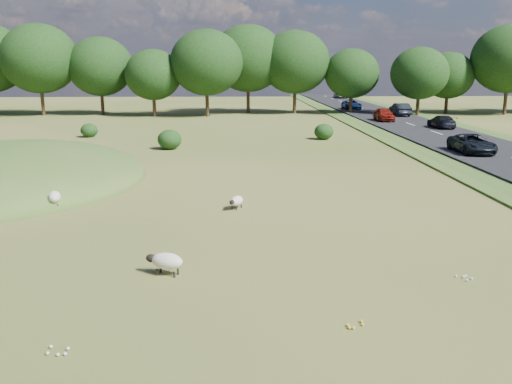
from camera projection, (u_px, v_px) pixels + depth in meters
ground at (218, 157)px, 40.33m from camera, size 160.00×160.00×0.00m
mound at (1, 181)px, 32.03m from camera, size 16.00×20.00×4.00m
road at (445, 137)px, 50.90m from camera, size 8.00×150.00×0.25m
treeline at (215, 64)px, 73.42m from camera, size 96.28×14.66×11.70m
shrubs at (201, 134)px, 47.59m from camera, size 22.51×9.63×1.52m
sheep_0 at (236, 201)px, 25.65m from camera, size 0.80×1.07×0.60m
sheep_1 at (166, 261)px, 17.56m from camera, size 1.29×0.86×0.71m
sheep_2 at (54, 197)px, 25.34m from camera, size 0.77×1.28×0.89m
car_1 at (352, 104)px, 81.11m from camera, size 2.19×4.75×1.32m
car_2 at (472, 144)px, 40.57m from camera, size 2.17×4.71×1.31m
car_3 at (384, 114)px, 63.95m from camera, size 1.71×4.25×1.45m
car_4 at (400, 109)px, 70.68m from camera, size 1.62×4.66×1.53m
car_6 at (341, 94)px, 109.01m from camera, size 2.02×4.98×1.45m
car_7 at (442, 122)px, 56.73m from camera, size 1.76×4.33×1.26m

